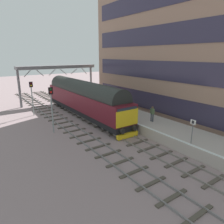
% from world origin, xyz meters
% --- Properties ---
extents(ground_plane, '(140.00, 140.00, 0.00)m').
position_xyz_m(ground_plane, '(0.00, 0.00, 0.00)').
color(ground_plane, gray).
rests_on(ground_plane, ground).
extents(track_main, '(2.50, 60.00, 0.15)m').
position_xyz_m(track_main, '(0.00, 0.00, 0.06)').
color(track_main, gray).
rests_on(track_main, ground).
extents(track_adjacent_west, '(2.50, 60.00, 0.15)m').
position_xyz_m(track_adjacent_west, '(-3.46, 0.00, 0.06)').
color(track_adjacent_west, slate).
rests_on(track_adjacent_west, ground).
extents(station_platform, '(4.00, 44.00, 1.01)m').
position_xyz_m(station_platform, '(3.60, 0.00, 0.50)').
color(station_platform, '#B0A59D').
rests_on(station_platform, ground).
extents(station_building, '(4.97, 29.56, 19.67)m').
position_xyz_m(station_building, '(9.06, -0.22, 9.84)').
color(station_building, '#957360').
rests_on(station_building, ground).
extents(diesel_locomotive, '(2.74, 18.61, 4.68)m').
position_xyz_m(diesel_locomotive, '(0.00, 7.71, 2.48)').
color(diesel_locomotive, black).
rests_on(diesel_locomotive, ground).
extents(signal_post_near, '(0.44, 0.22, 4.79)m').
position_xyz_m(signal_post_near, '(-5.43, 4.09, 2.96)').
color(signal_post_near, gray).
rests_on(signal_post_near, ground).
extents(signal_post_mid, '(0.44, 0.22, 4.53)m').
position_xyz_m(signal_post_mid, '(-5.43, 11.80, 2.82)').
color(signal_post_mid, gray).
rests_on(signal_post_mid, ground).
extents(platform_number_sign, '(0.10, 0.44, 1.99)m').
position_xyz_m(platform_number_sign, '(1.97, -7.09, 2.32)').
color(platform_number_sign, slate).
rests_on(platform_number_sign, station_platform).
extents(waiting_passenger, '(0.43, 0.49, 1.64)m').
position_xyz_m(waiting_passenger, '(3.48, -1.28, 1.99)').
color(waiting_passenger, '#2E363F').
rests_on(waiting_passenger, station_platform).
extents(overhead_footbridge, '(12.76, 2.00, 6.21)m').
position_xyz_m(overhead_footbridge, '(0.32, 17.30, 5.63)').
color(overhead_footbridge, slate).
rests_on(overhead_footbridge, ground).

